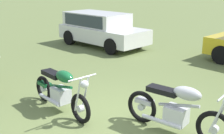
% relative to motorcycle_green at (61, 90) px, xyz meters
% --- Properties ---
extents(ground_plane, '(120.00, 120.00, 0.00)m').
position_rel_motorcycle_green_xyz_m(ground_plane, '(1.25, 0.02, -0.48)').
color(ground_plane, olive).
extents(motorcycle_green, '(1.94, 1.11, 1.02)m').
position_rel_motorcycle_green_xyz_m(motorcycle_green, '(0.00, 0.00, 0.00)').
color(motorcycle_green, black).
rests_on(motorcycle_green, ground).
extents(motorcycle_silver, '(2.07, 0.83, 1.02)m').
position_rel_motorcycle_green_xyz_m(motorcycle_silver, '(2.48, 0.05, 0.00)').
color(motorcycle_silver, black).
rests_on(motorcycle_silver, ground).
extents(car_white, '(4.38, 3.04, 1.43)m').
position_rel_motorcycle_green_xyz_m(car_white, '(-2.22, 6.36, 0.35)').
color(car_white, silver).
rests_on(car_white, ground).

